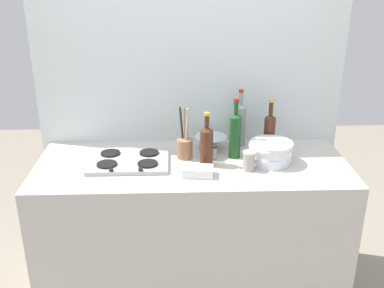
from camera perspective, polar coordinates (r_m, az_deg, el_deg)
name	(u,v)px	position (r m, az deg, el deg)	size (l,w,h in m)	color
ground_plane	(192,288)	(3.11, 0.00, -17.64)	(6.00, 6.00, 0.00)	gray
counter_block	(192,229)	(2.84, 0.00, -10.68)	(1.80, 0.70, 0.90)	beige
backsplash_panel	(190,94)	(2.87, -0.27, 6.26)	(1.90, 0.06, 2.40)	silver
stovetop_hob	(129,161)	(2.64, -7.96, -2.08)	(0.46, 0.34, 0.04)	#B2B2B7
plate_stack	(270,152)	(2.65, 9.80, -1.00)	(0.25, 0.25, 0.12)	white
wine_bottle_leftmost	(235,134)	(2.66, 5.44, 1.25)	(0.07, 0.07, 0.36)	#19471E
wine_bottle_mid_left	(207,144)	(2.56, 1.84, -0.05)	(0.07, 0.07, 0.31)	#472314
wine_bottle_mid_right	(269,131)	(2.77, 9.70, 1.57)	(0.07, 0.07, 0.33)	#472314
wine_bottle_rightmost	(240,123)	(2.83, 6.04, 2.60)	(0.07, 0.07, 0.36)	gray
mixing_bowl	(211,142)	(2.80, 2.37, 0.25)	(0.20, 0.20, 0.08)	silver
butter_dish	(198,171)	(2.47, 0.75, -3.44)	(0.16, 0.10, 0.05)	white
utensil_crock	(185,147)	(2.67, -0.93, -0.32)	(0.10, 0.10, 0.32)	#996B4C
condiment_jar_front	(212,152)	(2.67, 2.57, -0.96)	(0.06, 0.06, 0.09)	#9E998C
condiment_jar_rear	(249,161)	(2.54, 7.18, -2.11)	(0.07, 0.07, 0.11)	#9E998C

